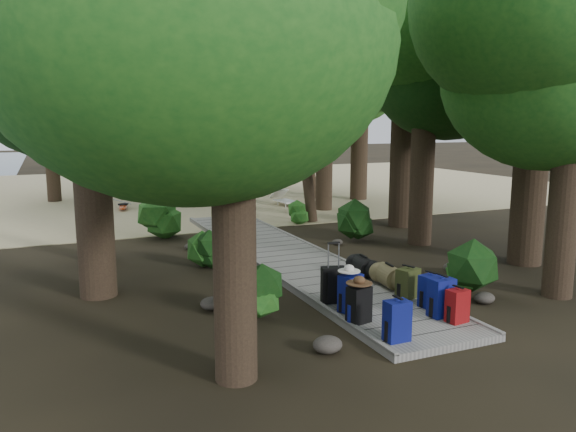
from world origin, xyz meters
name	(u,v)px	position (x,y,z in m)	size (l,w,h in m)	color
ground	(306,270)	(0.00, 0.00, 0.00)	(120.00, 120.00, 0.00)	black
sand_beach	(166,190)	(0.00, 16.00, 0.01)	(40.00, 22.00, 0.02)	tan
boardwalk	(289,257)	(0.00, 1.00, 0.06)	(2.00, 12.00, 0.12)	gray
backpack_left_a	(397,319)	(-0.67, -4.55, 0.46)	(0.36, 0.25, 0.67)	navy
backpack_left_b	(359,303)	(-0.79, -3.67, 0.45)	(0.36, 0.25, 0.66)	black
backpack_left_c	(351,291)	(-0.65, -3.15, 0.48)	(0.38, 0.27, 0.71)	navy
backpack_right_a	(457,304)	(0.67, -4.28, 0.42)	(0.33, 0.24, 0.60)	#98110B
backpack_right_b	(441,295)	(0.60, -3.96, 0.48)	(0.40, 0.28, 0.71)	navy
backpack_right_c	(430,289)	(0.75, -3.47, 0.43)	(0.36, 0.26, 0.62)	navy
backpack_right_d	(408,281)	(0.69, -2.90, 0.42)	(0.39, 0.28, 0.60)	#37421A
duffel_right_khaki	(389,276)	(0.77, -2.17, 0.33)	(0.42, 0.62, 0.42)	brown
duffel_right_black	(363,266)	(0.72, -1.27, 0.32)	(0.39, 0.63, 0.39)	black
suitcase_on_boardwalk	(333,285)	(-0.70, -2.61, 0.44)	(0.42, 0.23, 0.65)	black
lone_suitcase_on_sand	(220,207)	(0.27, 7.71, 0.32)	(0.38, 0.22, 0.60)	black
hat_brown	(359,280)	(-0.81, -3.70, 0.84)	(0.42, 0.42, 0.13)	#51351E
hat_white	(349,268)	(-0.70, -3.17, 0.89)	(0.38, 0.38, 0.13)	silver
kayak	(123,206)	(-2.70, 10.54, 0.16)	(0.61, 2.81, 0.28)	#A2320D
sun_lounger	(286,198)	(3.32, 8.97, 0.31)	(0.59, 1.82, 0.59)	silver
tree_right_a	(574,85)	(3.59, -3.65, 3.96)	(4.75, 4.75, 7.92)	black
tree_right_b	(541,22)	(4.95, -1.52, 5.45)	(6.10, 6.10, 10.90)	black
tree_right_c	(426,73)	(3.98, 1.23, 4.54)	(5.25, 5.25, 9.09)	black
tree_right_d	(408,31)	(5.06, 3.64, 5.99)	(6.53, 6.53, 11.98)	black
tree_right_e	(325,88)	(4.25, 7.54, 4.48)	(4.98, 4.98, 8.96)	black
tree_right_f	(361,77)	(6.90, 9.49, 5.11)	(5.72, 5.72, 10.22)	black
tree_left_a	(231,67)	(-3.14, -4.56, 3.94)	(4.73, 4.73, 7.88)	black
tree_left_b	(83,27)	(-4.48, -0.16, 4.95)	(5.50, 5.50, 9.90)	black
tree_left_c	(88,80)	(-4.24, 2.80, 4.24)	(4.88, 4.88, 8.49)	black
tree_back_a	(133,99)	(-1.50, 15.07, 4.29)	(4.96, 4.96, 8.58)	black
tree_back_b	(207,90)	(2.21, 16.34, 4.79)	(5.37, 5.37, 9.58)	black
tree_back_c	(261,96)	(4.73, 15.39, 4.52)	(5.02, 5.02, 9.03)	black
tree_back_d	(48,105)	(-5.03, 13.93, 3.94)	(4.72, 4.72, 7.87)	black
palm_right_a	(313,95)	(2.86, 5.63, 4.14)	(4.86, 4.86, 8.28)	#154012
palm_right_b	(313,110)	(5.27, 10.66, 3.77)	(3.91, 3.91, 7.55)	#154012
palm_right_c	(228,117)	(1.94, 12.02, 3.46)	(4.35, 4.35, 6.92)	#154012
palm_left_a	(75,105)	(-4.38, 6.45, 3.76)	(4.73, 4.73, 7.53)	#154012
rock_left_a	(328,345)	(-1.67, -4.29, 0.12)	(0.44, 0.40, 0.24)	#4C473F
rock_left_b	(212,303)	(-2.70, -1.80, 0.11)	(0.41, 0.37, 0.23)	#4C473F
rock_left_c	(229,262)	(-1.56, 0.87, 0.13)	(0.47, 0.42, 0.26)	#4C473F
rock_left_d	(190,247)	(-1.94, 2.98, 0.08)	(0.31, 0.28, 0.17)	#4C473F
rock_right_a	(484,298)	(2.00, -3.45, 0.11)	(0.39, 0.35, 0.21)	#4C473F
rock_right_b	(453,267)	(2.87, -1.51, 0.12)	(0.42, 0.38, 0.23)	#4C473F
rock_right_c	(338,242)	(1.86, 1.97, 0.08)	(0.29, 0.26, 0.16)	#4C473F
shrub_left_a	(261,294)	(-2.06, -2.60, 0.45)	(0.99, 0.99, 0.89)	#1A5519
shrub_left_b	(211,252)	(-1.93, 0.99, 0.38)	(0.83, 0.83, 0.75)	#1A5519
shrub_left_c	(157,217)	(-2.44, 4.84, 0.59)	(1.32, 1.32, 1.19)	#1A5519
shrub_right_a	(465,272)	(1.94, -2.97, 0.48)	(1.06, 1.06, 0.96)	#1A5519
shrub_right_b	(352,221)	(2.44, 2.21, 0.57)	(1.26, 1.26, 1.14)	#1A5519
shrub_right_c	(297,214)	(2.15, 5.33, 0.32)	(0.71, 0.71, 0.64)	#1A5519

